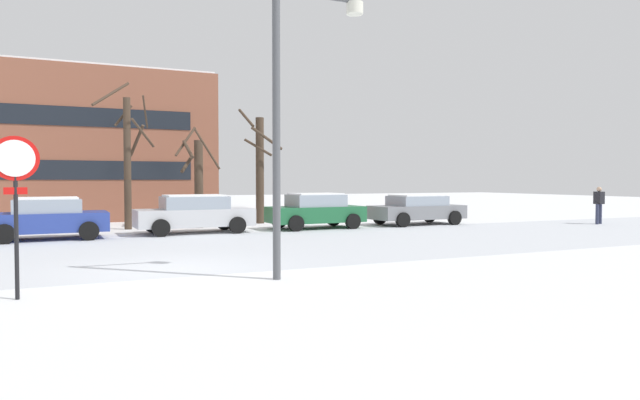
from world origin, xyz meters
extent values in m
plane|color=white|center=(0.00, 0.00, 0.00)|extent=(120.00, 120.00, 0.00)
cube|color=silver|center=(0.00, 3.41, 0.00)|extent=(80.00, 8.81, 0.00)
cylinder|color=black|center=(-2.87, -1.99, 1.17)|extent=(0.07, 0.13, 2.35)
cylinder|color=red|center=(-2.87, -1.99, 2.40)|extent=(0.76, 0.08, 0.76)
cylinder|color=white|center=(-2.87, -2.00, 2.40)|extent=(0.62, 0.07, 0.62)
cube|color=red|center=(-2.87, -1.99, 1.85)|extent=(0.36, 0.05, 0.12)
cylinder|color=white|center=(-2.87, -1.98, 2.45)|extent=(0.42, 0.05, 0.42)
cylinder|color=#4C4F54|center=(1.80, -2.03, 3.00)|extent=(0.16, 0.16, 6.00)
cylinder|color=silver|center=(3.59, -2.03, 5.70)|extent=(0.36, 0.36, 0.25)
cube|color=#283D93|center=(-2.74, 8.37, 0.60)|extent=(3.88, 1.99, 0.65)
cube|color=#8C99A8|center=(-2.74, 8.37, 1.15)|extent=(2.15, 1.78, 0.46)
cube|color=white|center=(-2.74, 8.37, 1.41)|extent=(1.96, 1.65, 0.06)
cylinder|color=black|center=(-1.53, 9.36, 0.32)|extent=(0.65, 0.24, 0.64)
cylinder|color=black|center=(-1.47, 7.46, 0.32)|extent=(0.65, 0.24, 0.64)
cylinder|color=black|center=(-4.01, 9.29, 0.32)|extent=(0.65, 0.24, 0.64)
cylinder|color=black|center=(-3.95, 7.38, 0.32)|extent=(0.65, 0.24, 0.64)
cube|color=silver|center=(2.30, 8.58, 0.60)|extent=(4.41, 1.84, 0.66)
cube|color=#8C99A8|center=(2.30, 8.58, 1.17)|extent=(2.45, 1.64, 0.48)
cube|color=white|center=(2.30, 8.58, 1.44)|extent=(2.23, 1.51, 0.06)
cylinder|color=black|center=(3.69, 9.50, 0.32)|extent=(0.65, 0.24, 0.64)
cylinder|color=black|center=(3.74, 7.76, 0.32)|extent=(0.65, 0.24, 0.64)
cylinder|color=black|center=(0.85, 9.41, 0.32)|extent=(0.65, 0.24, 0.64)
cylinder|color=black|center=(0.91, 7.67, 0.32)|extent=(0.65, 0.24, 0.64)
cube|color=#1E6038|center=(7.34, 8.53, 0.60)|extent=(4.02, 1.85, 0.65)
cube|color=#8C99A8|center=(7.34, 8.53, 1.17)|extent=(2.23, 1.66, 0.49)
cube|color=white|center=(7.34, 8.53, 1.45)|extent=(2.03, 1.53, 0.06)
cylinder|color=black|center=(8.60, 9.45, 0.32)|extent=(0.65, 0.24, 0.64)
cylinder|color=black|center=(8.65, 7.69, 0.32)|extent=(0.65, 0.24, 0.64)
cylinder|color=black|center=(6.02, 9.37, 0.32)|extent=(0.65, 0.24, 0.64)
cylinder|color=black|center=(6.08, 7.61, 0.32)|extent=(0.65, 0.24, 0.64)
cube|color=slate|center=(12.37, 8.51, 0.57)|extent=(4.37, 1.93, 0.60)
cube|color=#8C99A8|center=(12.37, 8.51, 1.09)|extent=(2.42, 1.73, 0.43)
cube|color=white|center=(12.37, 8.51, 1.33)|extent=(2.20, 1.60, 0.06)
cylinder|color=black|center=(13.75, 9.47, 0.32)|extent=(0.65, 0.24, 0.64)
cylinder|color=black|center=(13.80, 7.63, 0.32)|extent=(0.65, 0.24, 0.64)
cylinder|color=black|center=(10.94, 9.38, 0.32)|extent=(0.65, 0.24, 0.64)
cylinder|color=black|center=(11.00, 7.55, 0.32)|extent=(0.65, 0.24, 0.64)
cylinder|color=#2D334C|center=(19.96, 5.21, 0.46)|extent=(0.14, 0.14, 0.92)
cylinder|color=#2D334C|center=(20.36, 5.37, 0.46)|extent=(0.14, 0.14, 0.92)
cube|color=black|center=(20.16, 5.29, 1.21)|extent=(0.31, 0.42, 0.57)
sphere|color=tan|center=(20.16, 5.29, 1.61)|extent=(0.22, 0.22, 0.22)
cylinder|color=#423326|center=(0.14, 11.35, 2.70)|extent=(0.29, 0.29, 5.39)
cylinder|color=#423326|center=(0.54, 11.57, 3.67)|extent=(0.59, 0.95, 1.30)
cylinder|color=#423326|center=(0.03, 11.68, 4.69)|extent=(0.78, 0.35, 0.94)
cylinder|color=#423326|center=(-0.41, 12.10, 5.62)|extent=(1.60, 1.23, 1.24)
cylinder|color=#423326|center=(0.71, 10.87, 3.93)|extent=(1.07, 1.25, 1.09)
cylinder|color=#423326|center=(0.84, 11.19, 4.83)|extent=(0.40, 1.47, 1.17)
cylinder|color=#423326|center=(6.09, 12.16, 2.47)|extent=(0.38, 0.38, 4.94)
cylinder|color=#423326|center=(6.19, 11.42, 3.92)|extent=(1.58, 0.34, 1.03)
cylinder|color=#423326|center=(5.83, 11.60, 3.51)|extent=(1.22, 0.65, 0.83)
cylinder|color=#423326|center=(5.40, 12.04, 4.88)|extent=(0.37, 1.46, 0.98)
cylinder|color=#423326|center=(2.96, 10.92, 1.85)|extent=(0.37, 0.37, 3.71)
cylinder|color=#423326|center=(2.54, 11.21, 2.72)|extent=(0.76, 1.00, 0.81)
cylinder|color=#423326|center=(3.21, 10.35, 3.30)|extent=(1.24, 0.61, 1.65)
cylinder|color=#423326|center=(2.51, 10.83, 3.32)|extent=(0.33, 1.01, 0.83)
cylinder|color=#423326|center=(2.51, 11.41, 3.68)|extent=(1.11, 1.03, 1.34)
cube|color=brown|center=(-2.20, 21.04, 3.74)|extent=(14.40, 10.82, 7.48)
cube|color=white|center=(-2.20, 21.04, 7.53)|extent=(14.11, 10.61, 0.10)
cube|color=black|center=(-2.20, 15.61, 2.49)|extent=(11.52, 0.04, 0.90)
cube|color=black|center=(-2.20, 15.61, 4.99)|extent=(11.52, 0.04, 0.90)
camera|label=1|loc=(-2.04, -12.68, 2.03)|focal=31.19mm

